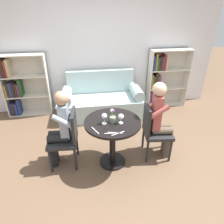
{
  "coord_description": "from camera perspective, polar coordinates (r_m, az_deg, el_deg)",
  "views": [
    {
      "loc": [
        -0.35,
        -2.34,
        2.22
      ],
      "look_at": [
        0.0,
        0.05,
        0.87
      ],
      "focal_mm": 32.0,
      "sensor_mm": 36.0,
      "label": 1
    }
  ],
  "objects": [
    {
      "name": "ground_plane",
      "position": [
        3.24,
        0.13,
        -14.02
      ],
      "size": [
        16.0,
        16.0,
        0.0
      ],
      "primitive_type": "plane",
      "color": "brown"
    },
    {
      "name": "back_wall",
      "position": [
        4.43,
        -3.85,
        17.82
      ],
      "size": [
        5.2,
        0.05,
        2.7
      ],
      "color": "silver",
      "rests_on": "ground_plane"
    },
    {
      "name": "round_table",
      "position": [
        2.88,
        0.15,
        -5.76
      ],
      "size": [
        0.8,
        0.8,
        0.75
      ],
      "color": "black",
      "rests_on": "ground_plane"
    },
    {
      "name": "couch",
      "position": [
        4.36,
        -2.92,
        3.21
      ],
      "size": [
        1.68,
        0.8,
        0.92
      ],
      "color": "#A8C1C1",
      "rests_on": "ground_plane"
    },
    {
      "name": "bookshelf_left",
      "position": [
        4.66,
        -24.55,
        6.73
      ],
      "size": [
        0.92,
        0.28,
        1.31
      ],
      "color": "silver",
      "rests_on": "ground_plane"
    },
    {
      "name": "bookshelf_right",
      "position": [
        4.81,
        14.18,
        9.23
      ],
      "size": [
        0.92,
        0.28,
        1.31
      ],
      "color": "silver",
      "rests_on": "ground_plane"
    },
    {
      "name": "chair_left",
      "position": [
        3.0,
        -12.67,
        -6.78
      ],
      "size": [
        0.44,
        0.44,
        0.9
      ],
      "rotation": [
        0.0,
        0.0,
        -1.63
      ],
      "color": "#232326",
      "rests_on": "ground_plane"
    },
    {
      "name": "chair_right",
      "position": [
        3.15,
        11.76,
        -4.74
      ],
      "size": [
        0.46,
        0.46,
        0.9
      ],
      "rotation": [
        0.0,
        0.0,
        1.47
      ],
      "color": "#232326",
      "rests_on": "ground_plane"
    },
    {
      "name": "person_left",
      "position": [
        2.93,
        -14.74,
        -4.57
      ],
      "size": [
        0.43,
        0.36,
        1.2
      ],
      "rotation": [
        0.0,
        0.0,
        -1.63
      ],
      "color": "black",
      "rests_on": "ground_plane"
    },
    {
      "name": "person_right",
      "position": [
        3.08,
        13.72,
        -2.12
      ],
      "size": [
        0.44,
        0.37,
        1.25
      ],
      "rotation": [
        0.0,
        0.0,
        1.47
      ],
      "color": "brown",
      "rests_on": "ground_plane"
    },
    {
      "name": "wine_glass_left",
      "position": [
        2.67,
        -2.22,
        -1.28
      ],
      "size": [
        0.08,
        0.08,
        0.16
      ],
      "color": "white",
      "rests_on": "round_table"
    },
    {
      "name": "wine_glass_right",
      "position": [
        2.69,
        2.56,
        -1.42
      ],
      "size": [
        0.08,
        0.08,
        0.14
      ],
      "color": "white",
      "rests_on": "round_table"
    },
    {
      "name": "flower_vase",
      "position": [
        2.73,
        0.17,
        -1.65
      ],
      "size": [
        0.09,
        0.09,
        0.21
      ],
      "color": "gray",
      "rests_on": "round_table"
    },
    {
      "name": "knife_left_setting",
      "position": [
        2.54,
        -0.06,
        -6.08
      ],
      "size": [
        0.19,
        0.02,
        0.0
      ],
      "color": "silver",
      "rests_on": "round_table"
    },
    {
      "name": "fork_left_setting",
      "position": [
        2.6,
        -4.8,
        -5.25
      ],
      "size": [
        0.09,
        0.18,
        0.0
      ],
      "color": "silver",
      "rests_on": "round_table"
    },
    {
      "name": "knife_right_setting",
      "position": [
        2.54,
        1.74,
        -6.12
      ],
      "size": [
        0.18,
        0.08,
        0.0
      ],
      "color": "silver",
      "rests_on": "round_table"
    },
    {
      "name": "fork_right_setting",
      "position": [
        2.55,
        0.93,
        -5.93
      ],
      "size": [
        0.19,
        0.06,
        0.0
      ],
      "color": "silver",
      "rests_on": "round_table"
    }
  ]
}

